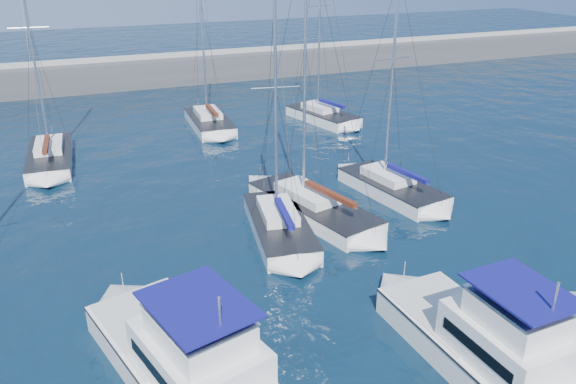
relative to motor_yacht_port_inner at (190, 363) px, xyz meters
name	(u,v)px	position (x,y,z in m)	size (l,w,h in m)	color
ground	(333,340)	(6.09, 0.47, -1.13)	(220.00, 220.00, 0.00)	black
breakwater	(139,76)	(6.09, 52.47, -0.08)	(160.00, 6.00, 4.45)	#424244
motor_yacht_port_inner	(190,363)	(0.00, 0.00, 0.00)	(6.45, 11.07, 4.69)	silver
motor_yacht_stbd_inner	(490,347)	(10.73, -3.45, 0.00)	(3.90, 9.46, 4.69)	white
sailboat_mid_c	(279,226)	(7.50, 10.19, -0.63)	(4.28, 8.47, 13.21)	white
sailboat_mid_d	(312,207)	(10.32, 11.82, -0.61)	(5.46, 10.06, 16.65)	silver
sailboat_mid_e	(392,187)	(16.44, 12.60, -0.62)	(4.38, 8.27, 14.11)	white
sailboat_back_a	(50,156)	(-4.37, 27.62, -0.61)	(3.57, 9.12, 15.88)	white
sailboat_back_b	(209,121)	(9.24, 32.07, -0.58)	(3.51, 8.35, 17.77)	silver
sailboat_back_c	(322,115)	(19.69, 30.03, -0.58)	(4.90, 8.17, 16.67)	white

